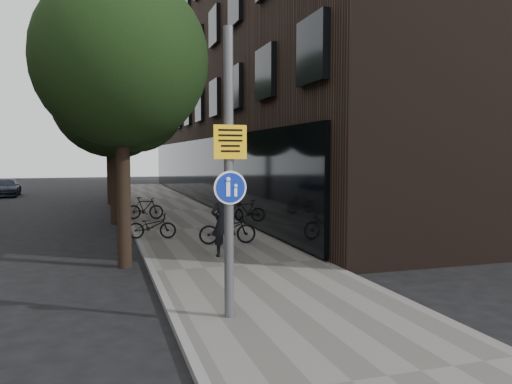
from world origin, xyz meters
name	(u,v)px	position (x,y,z in m)	size (l,w,h in m)	color
ground	(279,309)	(0.00, 0.00, 0.00)	(120.00, 120.00, 0.00)	black
sidewalk	(195,230)	(0.25, 10.00, 0.06)	(4.50, 60.00, 0.12)	#64615C
curb_edge	(135,232)	(-2.00, 10.00, 0.07)	(0.15, 60.00, 0.13)	slate
building_right_dark_brick	(286,61)	(8.50, 22.00, 9.00)	(12.00, 40.00, 18.00)	black
street_tree_near	(124,68)	(-2.53, 4.64, 5.11)	(4.40, 4.40, 7.50)	black
street_tree_mid	(114,102)	(-2.53, 13.14, 5.11)	(5.00, 5.00, 7.80)	black
street_tree_far	(110,117)	(-2.53, 22.14, 5.11)	(5.00, 5.00, 7.80)	black
signpost	(229,173)	(-1.09, -0.49, 2.60)	(0.57, 0.16, 4.91)	#595B5E
pedestrian	(223,223)	(0.04, 4.53, 1.05)	(0.68, 0.45, 1.86)	black
parked_bike_facade_near	(227,229)	(0.62, 6.40, 0.59)	(0.62, 1.79, 0.94)	black
parked_bike_facade_far	(231,211)	(2.00, 11.24, 0.57)	(0.43, 1.51, 0.91)	black
parked_bike_curb_near	(152,226)	(-1.55, 8.13, 0.54)	(0.56, 1.60, 0.84)	black
parked_bike_curb_far	(145,208)	(-1.33, 13.36, 0.60)	(0.45, 1.59, 0.96)	black
parked_car_far	(6,188)	(-9.51, 30.06, 0.61)	(1.71, 4.20, 1.22)	#1C2332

